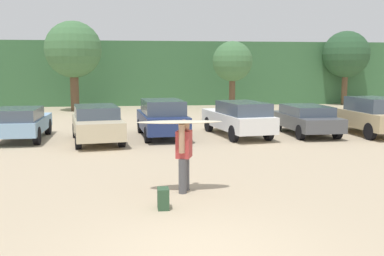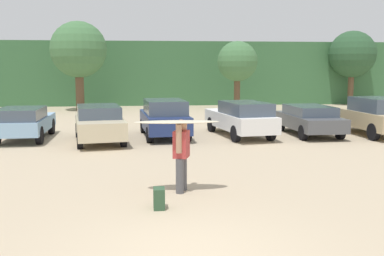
% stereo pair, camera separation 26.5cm
% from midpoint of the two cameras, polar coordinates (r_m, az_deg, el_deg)
% --- Properties ---
extents(ground_plane, '(120.00, 120.00, 0.00)m').
position_cam_midpoint_polar(ground_plane, '(7.51, -0.34, -15.80)').
color(ground_plane, tan).
extents(hillside_ridge, '(108.00, 12.00, 5.02)m').
position_cam_midpoint_polar(hillside_ridge, '(41.52, -5.98, 6.95)').
color(hillside_ridge, '#38663D').
rests_on(hillside_ridge, ground_plane).
extents(tree_center, '(3.85, 3.85, 6.13)m').
position_cam_midpoint_polar(tree_center, '(32.31, -14.97, 9.47)').
color(tree_center, brown).
rests_on(tree_center, ground_plane).
extents(tree_center_left, '(2.84, 2.84, 4.84)m').
position_cam_midpoint_polar(tree_center_left, '(32.51, 4.89, 8.31)').
color(tree_center_left, brown).
rests_on(tree_center_left, ground_plane).
extents(tree_far_left, '(3.68, 3.68, 5.86)m').
position_cam_midpoint_polar(tree_far_left, '(38.40, 18.64, 8.75)').
color(tree_far_left, brown).
rests_on(tree_far_left, ground_plane).
extents(parked_car_sky_blue, '(1.95, 4.25, 1.38)m').
position_cam_midpoint_polar(parked_car_sky_blue, '(19.84, -21.11, 0.69)').
color(parked_car_sky_blue, '#84ADD1').
rests_on(parked_car_sky_blue, ground_plane).
extents(parked_car_champagne, '(2.47, 4.64, 1.45)m').
position_cam_midpoint_polar(parked_car_champagne, '(18.63, -12.32, 0.66)').
color(parked_car_champagne, beige).
rests_on(parked_car_champagne, ground_plane).
extents(parked_car_navy, '(2.12, 4.45, 1.63)m').
position_cam_midpoint_polar(parked_car_navy, '(19.45, -4.19, 1.32)').
color(parked_car_navy, navy).
rests_on(parked_car_navy, ground_plane).
extents(parked_car_white, '(2.47, 4.97, 1.54)m').
position_cam_midpoint_polar(parked_car_white, '(19.75, 5.48, 1.32)').
color(parked_car_white, white).
rests_on(parked_car_white, ground_plane).
extents(parked_car_dark_gray, '(1.94, 4.33, 1.31)m').
position_cam_midpoint_polar(parked_car_dark_gray, '(20.78, 13.81, 1.16)').
color(parked_car_dark_gray, '#4C4F54').
rests_on(parked_car_dark_gray, ground_plane).
extents(parked_car_tan, '(1.99, 4.66, 1.69)m').
position_cam_midpoint_polar(parked_car_tan, '(21.58, 21.15, 1.53)').
color(parked_car_tan, tan).
rests_on(parked_car_tan, ground_plane).
extents(person_adult, '(0.44, 0.71, 1.76)m').
position_cam_midpoint_polar(person_adult, '(10.85, -1.71, -2.95)').
color(person_adult, '#4C4C51').
rests_on(person_adult, ground_plane).
extents(surfboard_cream, '(2.03, 0.62, 0.08)m').
position_cam_midpoint_polar(surfboard_cream, '(10.66, -2.30, 0.77)').
color(surfboard_cream, beige).
extents(backpack_dropped, '(0.24, 0.34, 0.45)m').
position_cam_midpoint_polar(backpack_dropped, '(9.73, -4.43, -8.86)').
color(backpack_dropped, '#2D4C33').
rests_on(backpack_dropped, ground_plane).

